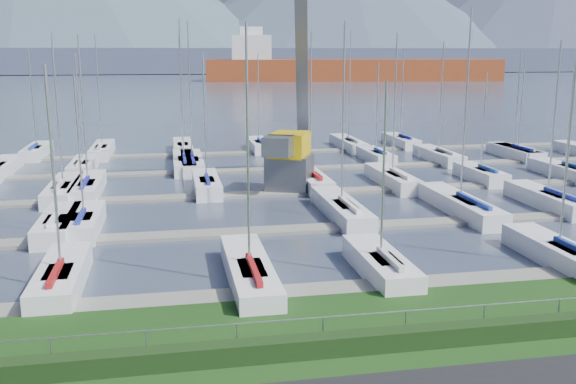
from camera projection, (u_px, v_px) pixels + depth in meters
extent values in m
cube|color=#3D475A|center=(181.00, 77.00, 272.26)|extent=(800.00, 540.00, 0.20)
cube|color=black|center=(354.00, 343.00, 22.07)|extent=(80.00, 0.70, 0.70)
cylinder|color=gray|center=(351.00, 315.00, 22.27)|extent=(80.00, 0.04, 0.04)
cube|color=#444C64|center=(177.00, 60.00, 338.11)|extent=(900.00, 80.00, 12.00)
cone|color=#425061|center=(340.00, 2.00, 426.90)|extent=(300.00, 300.00, 85.00)
cube|color=slate|center=(313.00, 292.00, 28.34)|extent=(90.00, 1.60, 0.25)
cube|color=gray|center=(276.00, 231.00, 37.94)|extent=(90.00, 1.60, 0.25)
cube|color=slate|center=(253.00, 195.00, 47.54)|extent=(90.00, 1.60, 0.25)
cube|color=slate|center=(239.00, 171.00, 57.14)|extent=(90.00, 1.60, 0.25)
cube|color=gray|center=(228.00, 154.00, 66.74)|extent=(90.00, 1.60, 0.25)
cube|color=#55575D|center=(290.00, 172.00, 48.84)|extent=(4.23, 4.23, 2.60)
cube|color=gold|center=(290.00, 145.00, 48.40)|extent=(3.76, 4.16, 1.80)
cube|color=#5B5D63|center=(301.00, 24.00, 51.12)|extent=(3.68, 11.13, 19.89)
cube|color=slate|center=(278.00, 146.00, 46.22)|extent=(2.72, 2.82, 1.40)
cube|color=#8D3819|center=(353.00, 73.00, 237.10)|extent=(108.82, 30.12, 10.00)
cube|color=silver|center=(251.00, 52.00, 232.89)|extent=(15.50, 15.50, 12.00)
cube|color=silver|center=(251.00, 33.00, 231.39)|extent=(8.86, 8.86, 4.00)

